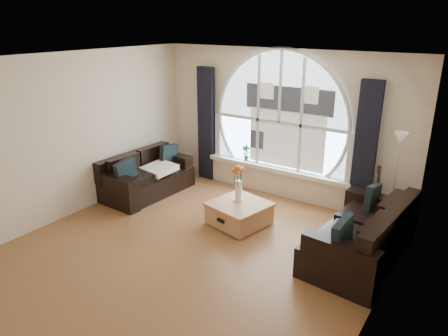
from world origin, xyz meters
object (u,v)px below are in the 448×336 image
sofa_left (147,174)px  sofa_right (360,233)px  coffee_chest (239,212)px  floor_lamp (394,183)px  guitar (377,195)px  vase_flowers (238,178)px  potted_plant (246,153)px

sofa_left → sofa_right: bearing=1.5°
sofa_left → coffee_chest: (2.13, -0.11, -0.19)m
floor_lamp → guitar: floor_lamp is taller
sofa_right → floor_lamp: floor_lamp is taller
sofa_right → vase_flowers: bearing=-175.7°
sofa_right → vase_flowers: size_ratio=2.73×
vase_flowers → potted_plant: size_ratio=2.21×
sofa_left → sofa_right: size_ratio=0.91×
sofa_left → coffee_chest: sofa_left is taller
coffee_chest → guitar: size_ratio=0.80×
floor_lamp → guitar: 0.35m
sofa_left → guitar: size_ratio=1.65×
floor_lamp → potted_plant: size_ratio=5.06×
vase_flowers → potted_plant: (-0.68, 1.36, -0.06)m
coffee_chest → guitar: bearing=45.0°
vase_flowers → guitar: size_ratio=0.66×
guitar → potted_plant: (-2.59, 0.25, 0.18)m
guitar → potted_plant: 2.61m
sofa_left → sofa_right: sofa_right is taller
coffee_chest → floor_lamp: bearing=41.8°
sofa_right → sofa_left: bearing=-175.6°
sofa_left → floor_lamp: (4.19, 1.08, 0.40)m
sofa_right → guitar: 1.17m
vase_flowers → guitar: 2.23m
sofa_right → coffee_chest: sofa_right is taller
sofa_right → coffee_chest: size_ratio=2.26×
sofa_left → vase_flowers: size_ratio=2.49×
coffee_chest → potted_plant: bearing=129.6°
coffee_chest → floor_lamp: size_ratio=0.53×
sofa_right → guitar: bearing=100.0°
floor_lamp → vase_flowers: bearing=-152.7°
vase_flowers → guitar: bearing=30.4°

